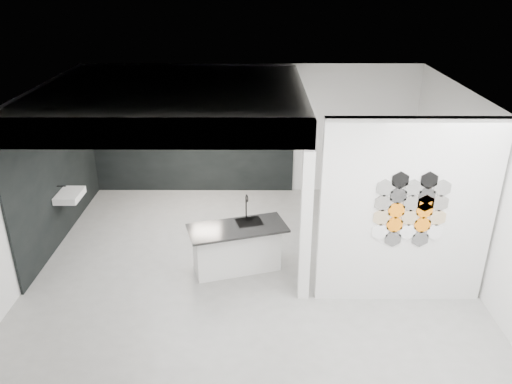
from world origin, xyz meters
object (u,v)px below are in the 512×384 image
at_px(glass_vase, 259,132).
at_px(bottle_dark, 179,131).
at_px(utensil_cup, 145,133).
at_px(wall_basin, 70,195).
at_px(partition_panel, 406,214).
at_px(stockpot, 147,131).
at_px(kettle, 249,132).
at_px(glass_bowl, 258,133).
at_px(kitchen_island, 237,247).

distance_m(glass_vase, bottle_dark, 1.71).
bearing_deg(utensil_cup, wall_basin, -115.28).
bearing_deg(utensil_cup, partition_panel, -40.72).
relative_size(partition_panel, stockpot, 14.22).
distance_m(kettle, utensil_cup, 2.20).
bearing_deg(glass_bowl, kettle, 180.00).
distance_m(partition_panel, kitchen_island, 2.73).
distance_m(stockpot, utensil_cup, 0.06).
xyz_separation_m(stockpot, kettle, (2.15, 0.00, -0.01)).
distance_m(partition_panel, wall_basin, 5.78).
relative_size(stockpot, kettle, 1.13).
relative_size(stockpot, bottle_dark, 1.10).
xyz_separation_m(partition_panel, kitchen_island, (-2.44, 0.74, -0.98)).
bearing_deg(glass_bowl, wall_basin, -148.44).
xyz_separation_m(glass_bowl, bottle_dark, (-1.68, 0.00, 0.04)).
bearing_deg(utensil_cup, stockpot, 0.00).
distance_m(wall_basin, utensil_cup, 2.34).
xyz_separation_m(wall_basin, bottle_dark, (1.68, 2.07, 0.56)).
bearing_deg(kitchen_island, partition_panel, -33.56).
distance_m(partition_panel, bottle_dark, 5.41).
bearing_deg(glass_vase, glass_bowl, 180.00).
bearing_deg(glass_vase, stockpot, 180.00).
distance_m(kettle, glass_bowl, 0.19).
xyz_separation_m(kitchen_island, glass_bowl, (0.33, 3.13, 0.95)).
distance_m(wall_basin, kitchen_island, 3.24).
height_order(kettle, glass_vase, kettle).
bearing_deg(glass_vase, kitchen_island, -96.59).
bearing_deg(stockpot, glass_vase, 0.00).
bearing_deg(glass_bowl, bottle_dark, 180.00).
distance_m(glass_bowl, glass_vase, 0.03).
bearing_deg(kettle, glass_vase, 17.41).
bearing_deg(stockpot, wall_basin, -116.34).
bearing_deg(kettle, glass_bowl, 17.41).
distance_m(stockpot, glass_vase, 2.37).
bearing_deg(wall_basin, bottle_dark, 50.80).
xyz_separation_m(kettle, utensil_cup, (-2.20, 0.00, -0.03)).
distance_m(stockpot, kettle, 2.15).
xyz_separation_m(kettle, glass_bowl, (0.19, 0.00, -0.02)).
bearing_deg(utensil_cup, kitchen_island, -56.69).
height_order(wall_basin, kettle, kettle).
height_order(glass_bowl, utensil_cup, glass_bowl).
relative_size(kitchen_island, bottle_dark, 9.43).
xyz_separation_m(glass_bowl, utensil_cup, (-2.39, 0.00, -0.00)).
distance_m(glass_vase, utensil_cup, 2.41).
distance_m(kettle, bottle_dark, 1.49).
height_order(stockpot, bottle_dark, bottle_dark).
bearing_deg(partition_panel, kitchen_island, 163.11).
relative_size(wall_basin, kettle, 3.44).
xyz_separation_m(stockpot, utensil_cup, (-0.05, 0.00, -0.03)).
bearing_deg(stockpot, kitchen_island, -57.29).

